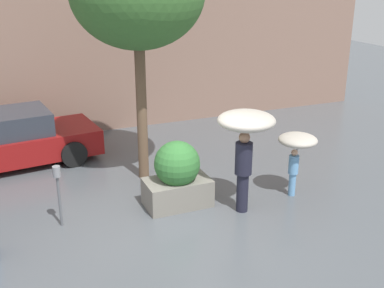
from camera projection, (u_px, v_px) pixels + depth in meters
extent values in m
plane|color=#51565B|center=(174.00, 235.00, 8.58)|extent=(40.00, 40.00, 0.00)
cube|color=#8C6B5B|center=(88.00, 26.00, 13.18)|extent=(18.00, 0.30, 6.00)
cube|color=gray|center=(177.00, 192.00, 9.59)|extent=(1.29, 0.76, 0.55)
sphere|color=#337033|center=(177.00, 164.00, 9.38)|extent=(0.91, 0.91, 0.91)
cylinder|color=#1E1E2D|center=(242.00, 192.00, 9.32)|extent=(0.23, 0.23, 0.79)
cylinder|color=#1E1E2D|center=(244.00, 158.00, 9.08)|extent=(0.33, 0.33, 0.62)
sphere|color=#997056|center=(244.00, 137.00, 8.94)|extent=(0.21, 0.21, 0.21)
cylinder|color=#4C4C51|center=(246.00, 138.00, 9.09)|extent=(0.02, 0.02, 0.67)
ellipsoid|color=beige|center=(246.00, 120.00, 8.97)|extent=(1.10, 1.10, 0.35)
cylinder|color=#669ED1|center=(292.00, 184.00, 10.02)|extent=(0.14, 0.14, 0.49)
cylinder|color=#669ED1|center=(294.00, 164.00, 9.87)|extent=(0.21, 0.21, 0.39)
sphere|color=tan|center=(295.00, 153.00, 9.78)|extent=(0.13, 0.13, 0.13)
cylinder|color=#4C4C51|center=(297.00, 151.00, 9.85)|extent=(0.02, 0.02, 0.49)
ellipsoid|color=beige|center=(298.00, 140.00, 9.76)|extent=(0.80, 0.80, 0.26)
cube|color=maroon|center=(12.00, 146.00, 11.57)|extent=(4.22, 2.17, 0.60)
cube|color=#2D333D|center=(8.00, 123.00, 11.38)|extent=(1.98, 1.66, 0.53)
cylinder|color=black|center=(74.00, 154.00, 11.49)|extent=(0.64, 0.29, 0.62)
cylinder|color=black|center=(55.00, 134.00, 12.91)|extent=(0.64, 0.29, 0.62)
cylinder|color=brown|center=(142.00, 107.00, 10.43)|extent=(0.23, 0.23, 3.29)
cylinder|color=#595B60|center=(60.00, 201.00, 8.74)|extent=(0.05, 0.05, 0.98)
cylinder|color=gray|center=(56.00, 172.00, 8.54)|extent=(0.14, 0.14, 0.20)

